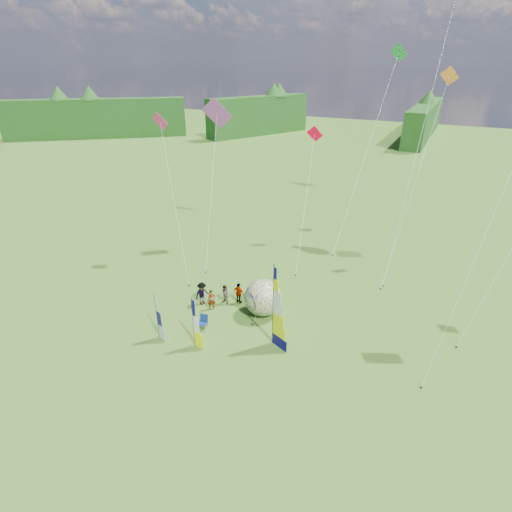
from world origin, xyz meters
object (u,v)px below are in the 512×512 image
at_px(spectator_a, 212,300).
at_px(kite_whale, 423,123).
at_px(bol_inflatable, 263,297).
at_px(side_banner_left, 193,323).
at_px(side_banner_far, 157,317).
at_px(feather_banner_main, 273,306).
at_px(spectator_d, 239,293).
at_px(spectator_b, 225,295).
at_px(spectator_c, 202,294).
at_px(camp_chair, 203,323).

height_order(spectator_a, kite_whale, kite_whale).
relative_size(bol_inflatable, spectator_a, 1.70).
bearing_deg(side_banner_left, kite_whale, 74.99).
bearing_deg(side_banner_left, side_banner_far, -160.92).
height_order(side_banner_far, kite_whale, kite_whale).
relative_size(feather_banner_main, side_banner_far, 1.75).
relative_size(spectator_a, spectator_d, 0.93).
relative_size(feather_banner_main, spectator_b, 3.59).
xyz_separation_m(spectator_a, spectator_d, (1.34, 1.59, 0.05)).
xyz_separation_m(spectator_b, spectator_d, (0.85, 0.57, 0.07)).
height_order(spectator_a, spectator_c, spectator_c).
height_order(side_banner_left, spectator_b, side_banner_left).
distance_m(side_banner_far, spectator_a, 4.56).
height_order(spectator_a, spectator_b, spectator_a).
bearing_deg(side_banner_left, spectator_c, 128.70).
bearing_deg(spectator_d, side_banner_left, 97.55).
bearing_deg(spectator_d, spectator_a, 58.69).
distance_m(spectator_b, kite_whale, 20.73).
xyz_separation_m(feather_banner_main, spectator_c, (-6.43, 1.72, -1.83)).
xyz_separation_m(side_banner_far, spectator_d, (2.62, 5.89, -0.74)).
bearing_deg(side_banner_far, spectator_d, 86.63).
distance_m(bol_inflatable, spectator_d, 2.26).
xyz_separation_m(feather_banner_main, camp_chair, (-4.72, -0.79, -2.22)).
xyz_separation_m(side_banner_left, spectator_a, (-1.23, 3.94, -0.93)).
bearing_deg(side_banner_far, side_banner_left, 28.74).
height_order(feather_banner_main, side_banner_far, feather_banner_main).
distance_m(side_banner_far, spectator_d, 6.49).
height_order(side_banner_far, spectator_d, side_banner_far).
bearing_deg(side_banner_far, kite_whale, 79.41).
bearing_deg(spectator_d, feather_banner_main, 151.91).
xyz_separation_m(spectator_d, camp_chair, (-0.59, -3.88, -0.31)).
xyz_separation_m(side_banner_left, kite_whale, (9.44, 19.36, 9.96)).
bearing_deg(kite_whale, spectator_a, -127.98).
relative_size(spectator_b, kite_whale, 0.07).
bearing_deg(feather_banner_main, camp_chair, -147.21).
height_order(bol_inflatable, spectator_c, bol_inflatable).
bearing_deg(camp_chair, spectator_d, 69.92).
height_order(camp_chair, kite_whale, kite_whale).
xyz_separation_m(side_banner_far, camp_chair, (2.03, 2.02, -1.05)).
bearing_deg(side_banner_far, spectator_c, 106.46).
relative_size(spectator_c, camp_chair, 1.76).
bearing_deg(camp_chair, side_banner_left, -85.16).
xyz_separation_m(feather_banner_main, spectator_b, (-4.98, 2.52, -1.97)).
bearing_deg(spectator_b, spectator_d, 56.70).
height_order(side_banner_far, spectator_b, side_banner_far).
height_order(spectator_a, spectator_d, spectator_d).
distance_m(side_banner_far, camp_chair, 3.05).
xyz_separation_m(spectator_a, spectator_c, (-0.96, 0.22, 0.13)).
distance_m(side_banner_left, camp_chair, 2.10).
bearing_deg(side_banner_left, bol_inflatable, 77.04).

